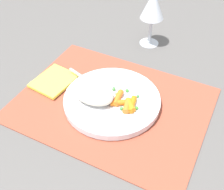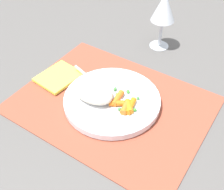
{
  "view_description": "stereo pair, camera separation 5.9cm",
  "coord_description": "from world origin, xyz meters",
  "px_view_note": "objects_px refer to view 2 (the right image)",
  "views": [
    {
      "loc": [
        0.24,
        -0.47,
        0.53
      ],
      "look_at": [
        0.0,
        0.0,
        0.03
      ],
      "focal_mm": 46.42,
      "sensor_mm": 36.0,
      "label": 1
    },
    {
      "loc": [
        0.29,
        -0.44,
        0.53
      ],
      "look_at": [
        0.0,
        0.0,
        0.03
      ],
      "focal_mm": 46.42,
      "sensor_mm": 36.0,
      "label": 2
    }
  ],
  "objects_px": {
    "napkin": "(57,78)",
    "fork": "(102,88)",
    "plate": "(112,100)",
    "rice_mound": "(93,92)",
    "carrot_portion": "(124,104)",
    "wine_glass": "(164,9)"
  },
  "relations": [
    {
      "from": "napkin",
      "to": "fork",
      "type": "bearing_deg",
      "value": 6.97
    },
    {
      "from": "plate",
      "to": "rice_mound",
      "type": "xyz_separation_m",
      "value": [
        -0.04,
        -0.03,
        0.03
      ]
    },
    {
      "from": "carrot_portion",
      "to": "napkin",
      "type": "xyz_separation_m",
      "value": [
        -0.22,
        0.0,
        -0.02
      ]
    },
    {
      "from": "wine_glass",
      "to": "napkin",
      "type": "xyz_separation_m",
      "value": [
        -0.16,
        -0.31,
        -0.12
      ]
    },
    {
      "from": "plate",
      "to": "fork",
      "type": "relative_size",
      "value": 1.26
    },
    {
      "from": "plate",
      "to": "rice_mound",
      "type": "bearing_deg",
      "value": -146.07
    },
    {
      "from": "rice_mound",
      "to": "fork",
      "type": "xyz_separation_m",
      "value": [
        -0.0,
        0.04,
        -0.02
      ]
    },
    {
      "from": "rice_mound",
      "to": "carrot_portion",
      "type": "relative_size",
      "value": 1.53
    },
    {
      "from": "rice_mound",
      "to": "carrot_portion",
      "type": "distance_m",
      "value": 0.08
    },
    {
      "from": "plate",
      "to": "carrot_portion",
      "type": "distance_m",
      "value": 0.04
    },
    {
      "from": "fork",
      "to": "wine_glass",
      "type": "height_order",
      "value": "wine_glass"
    },
    {
      "from": "rice_mound",
      "to": "wine_glass",
      "type": "relative_size",
      "value": 0.59
    },
    {
      "from": "napkin",
      "to": "carrot_portion",
      "type": "bearing_deg",
      "value": -0.86
    },
    {
      "from": "napkin",
      "to": "plate",
      "type": "bearing_deg",
      "value": 1.46
    },
    {
      "from": "wine_glass",
      "to": "napkin",
      "type": "relative_size",
      "value": 1.59
    },
    {
      "from": "rice_mound",
      "to": "fork",
      "type": "bearing_deg",
      "value": 93.29
    },
    {
      "from": "wine_glass",
      "to": "napkin",
      "type": "distance_m",
      "value": 0.37
    },
    {
      "from": "plate",
      "to": "fork",
      "type": "bearing_deg",
      "value": 162.86
    },
    {
      "from": "plate",
      "to": "rice_mound",
      "type": "relative_size",
      "value": 2.31
    },
    {
      "from": "plate",
      "to": "fork",
      "type": "xyz_separation_m",
      "value": [
        -0.04,
        0.01,
        0.01
      ]
    },
    {
      "from": "wine_glass",
      "to": "plate",
      "type": "bearing_deg",
      "value": -86.32
    },
    {
      "from": "carrot_portion",
      "to": "fork",
      "type": "bearing_deg",
      "value": 165.87
    }
  ]
}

